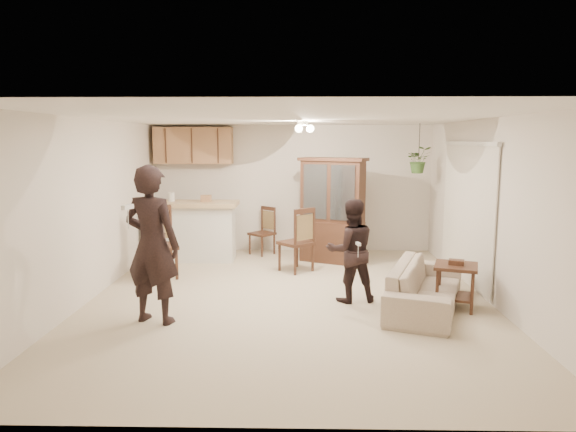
{
  "coord_description": "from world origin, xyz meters",
  "views": [
    {
      "loc": [
        0.14,
        -6.92,
        2.2
      ],
      "look_at": [
        -0.01,
        0.4,
        1.12
      ],
      "focal_mm": 32.0,
      "sensor_mm": 36.0,
      "label": 1
    }
  ],
  "objects_px": {
    "side_table": "(455,286)",
    "chair_bar": "(161,258)",
    "child": "(351,253)",
    "sofa": "(426,281)",
    "chair_hutch_right": "(296,253)",
    "china_hutch": "(333,211)",
    "chair_hutch_left": "(262,241)",
    "adult": "(152,250)"
  },
  "relations": [
    {
      "from": "side_table",
      "to": "chair_bar",
      "type": "relative_size",
      "value": 0.59
    },
    {
      "from": "child",
      "to": "side_table",
      "type": "bearing_deg",
      "value": 157.86
    },
    {
      "from": "child",
      "to": "chair_bar",
      "type": "xyz_separation_m",
      "value": [
        -2.93,
        1.15,
        -0.35
      ]
    },
    {
      "from": "sofa",
      "to": "chair_bar",
      "type": "bearing_deg",
      "value": 90.03
    },
    {
      "from": "sofa",
      "to": "chair_hutch_right",
      "type": "relative_size",
      "value": 1.71
    },
    {
      "from": "china_hutch",
      "to": "chair_hutch_left",
      "type": "bearing_deg",
      "value": -179.39
    },
    {
      "from": "adult",
      "to": "child",
      "type": "xyz_separation_m",
      "value": [
        2.47,
        0.88,
        -0.22
      ]
    },
    {
      "from": "chair_hutch_left",
      "to": "child",
      "type": "bearing_deg",
      "value": -22.36
    },
    {
      "from": "adult",
      "to": "chair_hutch_right",
      "type": "xyz_separation_m",
      "value": [
        1.72,
        2.5,
        -0.59
      ]
    },
    {
      "from": "chair_hutch_left",
      "to": "chair_bar",
      "type": "bearing_deg",
      "value": -89.07
    },
    {
      "from": "chair_bar",
      "to": "chair_hutch_right",
      "type": "distance_m",
      "value": 2.23
    },
    {
      "from": "chair_hutch_left",
      "to": "adult",
      "type": "bearing_deg",
      "value": -63.94
    },
    {
      "from": "child",
      "to": "chair_hutch_left",
      "type": "height_order",
      "value": "child"
    },
    {
      "from": "adult",
      "to": "chair_bar",
      "type": "bearing_deg",
      "value": -60.18
    },
    {
      "from": "side_table",
      "to": "chair_hutch_right",
      "type": "height_order",
      "value": "chair_hutch_right"
    },
    {
      "from": "side_table",
      "to": "chair_hutch_right",
      "type": "distance_m",
      "value": 2.84
    },
    {
      "from": "chair_hutch_left",
      "to": "china_hutch",
      "type": "bearing_deg",
      "value": 17.68
    },
    {
      "from": "chair_hutch_right",
      "to": "side_table",
      "type": "bearing_deg",
      "value": 95.72
    },
    {
      "from": "chair_hutch_right",
      "to": "chair_hutch_left",
      "type": "bearing_deg",
      "value": -104.55
    },
    {
      "from": "child",
      "to": "china_hutch",
      "type": "distance_m",
      "value": 2.34
    },
    {
      "from": "sofa",
      "to": "side_table",
      "type": "distance_m",
      "value": 0.4
    },
    {
      "from": "adult",
      "to": "side_table",
      "type": "distance_m",
      "value": 3.92
    },
    {
      "from": "sofa",
      "to": "chair_hutch_left",
      "type": "height_order",
      "value": "chair_hutch_left"
    },
    {
      "from": "child",
      "to": "chair_hutch_left",
      "type": "relative_size",
      "value": 1.47
    },
    {
      "from": "adult",
      "to": "chair_hutch_left",
      "type": "bearing_deg",
      "value": -88.52
    },
    {
      "from": "child",
      "to": "chair_hutch_left",
      "type": "bearing_deg",
      "value": -74.35
    },
    {
      "from": "sofa",
      "to": "china_hutch",
      "type": "relative_size",
      "value": 0.99
    },
    {
      "from": "china_hutch",
      "to": "chair_bar",
      "type": "relative_size",
      "value": 1.64
    },
    {
      "from": "sofa",
      "to": "china_hutch",
      "type": "distance_m",
      "value": 2.88
    },
    {
      "from": "china_hutch",
      "to": "chair_bar",
      "type": "bearing_deg",
      "value": -133.0
    },
    {
      "from": "sofa",
      "to": "chair_hutch_right",
      "type": "xyz_separation_m",
      "value": [
        -1.72,
        1.92,
        -0.06
      ]
    },
    {
      "from": "sofa",
      "to": "adult",
      "type": "bearing_deg",
      "value": 119.98
    },
    {
      "from": "adult",
      "to": "chair_hutch_left",
      "type": "relative_size",
      "value": 1.96
    },
    {
      "from": "sofa",
      "to": "side_table",
      "type": "height_order",
      "value": "sofa"
    },
    {
      "from": "sofa",
      "to": "side_table",
      "type": "bearing_deg",
      "value": -67.69
    },
    {
      "from": "sofa",
      "to": "chair_hutch_left",
      "type": "xyz_separation_m",
      "value": [
        -2.38,
        3.2,
        -0.11
      ]
    },
    {
      "from": "chair_bar",
      "to": "china_hutch",
      "type": "bearing_deg",
      "value": -2.96
    },
    {
      "from": "china_hutch",
      "to": "adult",
      "type": "bearing_deg",
      "value": -102.07
    },
    {
      "from": "sofa",
      "to": "chair_hutch_right",
      "type": "bearing_deg",
      "value": 62.1
    },
    {
      "from": "chair_hutch_left",
      "to": "chair_hutch_right",
      "type": "xyz_separation_m",
      "value": [
        0.67,
        -1.28,
        0.05
      ]
    },
    {
      "from": "child",
      "to": "chair_hutch_right",
      "type": "relative_size",
      "value": 1.23
    },
    {
      "from": "chair_hutch_right",
      "to": "sofa",
      "type": "bearing_deg",
      "value": 89.65
    }
  ]
}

